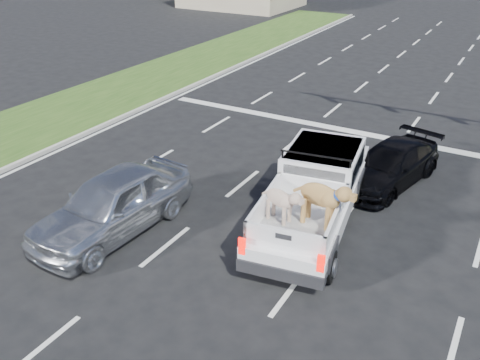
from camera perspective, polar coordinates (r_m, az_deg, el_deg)
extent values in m
plane|color=black|center=(12.40, -1.81, -9.74)|extent=(160.00, 160.00, 0.00)
cube|color=silver|center=(19.32, -5.82, 4.40)|extent=(0.12, 60.00, 0.01)
cube|color=silver|center=(17.66, 3.52, 2.23)|extent=(0.12, 60.00, 0.01)
cube|color=silver|center=(16.58, 14.38, -0.38)|extent=(0.12, 60.00, 0.01)
cube|color=silver|center=(21.46, -13.64, 6.13)|extent=(0.15, 60.00, 0.01)
cube|color=silver|center=(20.53, 12.98, 5.24)|extent=(17.00, 0.45, 0.01)
cube|color=#274816|center=(23.30, -18.60, 7.26)|extent=(5.00, 60.00, 0.10)
cube|color=#9E9A91|center=(21.60, -14.15, 6.39)|extent=(0.15, 60.00, 0.14)
cylinder|color=black|center=(12.29, 1.40, -7.84)|extent=(0.41, 0.83, 0.80)
cylinder|color=black|center=(11.92, 9.78, -9.52)|extent=(0.41, 0.83, 0.80)
cylinder|color=black|center=(15.47, 6.23, -0.08)|extent=(0.41, 0.83, 0.80)
cylinder|color=black|center=(15.19, 12.86, -1.20)|extent=(0.41, 0.83, 0.80)
cube|color=silver|center=(13.54, 7.89, -3.02)|extent=(2.83, 5.79, 0.54)
cube|color=silver|center=(14.35, 9.33, 1.95)|extent=(2.28, 2.68, 0.90)
cube|color=black|center=(13.29, 8.22, 0.03)|extent=(1.61, 0.28, 0.65)
cylinder|color=black|center=(13.14, 8.54, 2.73)|extent=(1.87, 0.34, 0.05)
cube|color=black|center=(12.39, 6.59, -4.75)|extent=(2.25, 2.93, 0.06)
cube|color=silver|center=(12.44, 2.71, -2.81)|extent=(0.50, 2.65, 0.54)
cube|color=silver|center=(12.09, 10.75, -4.27)|extent=(0.50, 2.65, 0.54)
cube|color=silver|center=(11.17, 4.94, -6.72)|extent=(1.85, 0.37, 0.54)
cube|color=red|center=(11.36, 0.24, -7.44)|extent=(0.18, 0.09, 0.42)
cube|color=red|center=(10.97, 9.07, -9.23)|extent=(0.18, 0.09, 0.42)
cube|color=black|center=(11.48, 4.59, -10.14)|extent=(2.03, 0.62, 0.31)
imported|color=silver|center=(13.73, -14.09, -2.57)|extent=(2.23, 4.93, 1.64)
imported|color=black|center=(16.52, 16.45, 1.64)|extent=(2.73, 4.61, 1.25)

